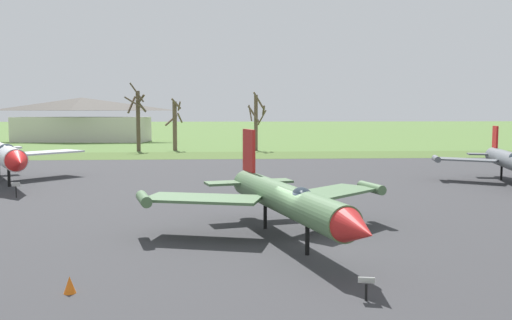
% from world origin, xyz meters
% --- Properties ---
extents(ground_plane, '(600.00, 600.00, 0.00)m').
position_xyz_m(ground_plane, '(0.00, 0.00, 0.00)').
color(ground_plane, '#4C6B33').
extents(asphalt_apron, '(97.21, 53.75, 0.05)m').
position_xyz_m(asphalt_apron, '(0.00, 16.12, 0.03)').
color(asphalt_apron, '#333335').
rests_on(asphalt_apron, ground).
extents(grass_verge_strip, '(157.21, 12.00, 0.06)m').
position_xyz_m(grass_verge_strip, '(0.00, 49.00, 0.03)').
color(grass_verge_strip, '#435B29').
rests_on(grass_verge_strip, ground).
extents(jet_fighter_front_left, '(12.47, 15.69, 5.47)m').
position_xyz_m(jet_fighter_front_left, '(-21.01, 22.49, 2.37)').
color(jet_fighter_front_left, silver).
rests_on(jet_fighter_front_left, ground).
extents(info_placard_front_left, '(0.57, 0.33, 1.09)m').
position_xyz_m(info_placard_front_left, '(-17.14, 14.50, 0.69)').
color(info_placard_front_left, black).
rests_on(info_placard_front_left, ground).
extents(jet_fighter_front_right, '(12.25, 13.78, 4.81)m').
position_xyz_m(jet_fighter_front_right, '(-0.80, 1.40, 1.95)').
color(jet_fighter_front_right, '#4C6B47').
rests_on(jet_fighter_front_right, ground).
extents(info_placard_front_right, '(0.54, 0.35, 0.81)m').
position_xyz_m(info_placard_front_right, '(0.76, -6.35, 0.51)').
color(info_placard_front_right, black).
rests_on(info_placard_front_right, ground).
extents(jet_fighter_rear_center, '(11.28, 13.63, 4.50)m').
position_xyz_m(jet_fighter_rear_center, '(18.97, 18.71, 1.96)').
color(jet_fighter_rear_center, '#565B60').
rests_on(jet_fighter_rear_center, ground).
extents(bare_tree_left_of_center, '(3.12, 3.31, 9.90)m').
position_xyz_m(bare_tree_left_of_center, '(-15.62, 57.82, 5.11)').
color(bare_tree_left_of_center, brown).
rests_on(bare_tree_left_of_center, ground).
extents(bare_tree_center, '(2.69, 2.67, 7.76)m').
position_xyz_m(bare_tree_center, '(-10.39, 59.27, 3.97)').
color(bare_tree_center, brown).
rests_on(bare_tree_center, ground).
extents(bare_tree_right_of_center, '(2.87, 2.87, 8.66)m').
position_xyz_m(bare_tree_right_of_center, '(1.67, 58.12, 4.60)').
color(bare_tree_right_of_center, brown).
rests_on(bare_tree_right_of_center, ground).
extents(visitor_building, '(26.98, 11.40, 8.49)m').
position_xyz_m(visitor_building, '(-30.33, 84.90, 4.16)').
color(visitor_building, beige).
rests_on(visitor_building, ground).
extents(traffic_cone, '(0.42, 0.42, 0.60)m').
position_xyz_m(traffic_cone, '(-8.33, -5.10, 0.30)').
color(traffic_cone, orange).
rests_on(traffic_cone, ground).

